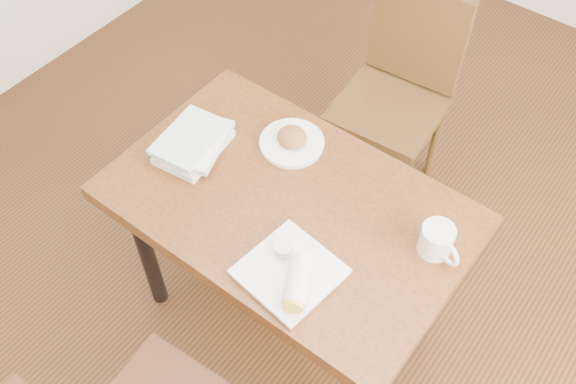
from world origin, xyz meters
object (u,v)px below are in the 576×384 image
Objects in this scene: table at (288,219)px; plate_burrito at (292,275)px; book_stack at (194,143)px; chair_far at (400,84)px; plate_scone at (292,141)px; coffee_mug at (438,240)px.

table is 0.31m from plate_burrito.
book_stack is (-0.56, 0.20, 0.01)m from plate_burrito.
plate_burrito is (0.28, -1.11, 0.23)m from chair_far.
plate_scone is 1.53× the size of coffee_mug.
coffee_mug reaches higher than book_stack.
chair_far is at bearing 86.83° from plate_scone.
plate_burrito is at bearing -19.72° from book_stack.
plate_scone is at bearing 40.90° from book_stack.
plate_burrito is 0.99× the size of book_stack.
book_stack is (-0.38, -0.01, 0.13)m from table.
coffee_mug is at bearing -54.19° from chair_far.
chair_far is 4.32× the size of plate_scone.
book_stack is at bearing -139.10° from plate_scone.
book_stack is at bearing -107.50° from chair_far.
book_stack is (-0.84, -0.14, -0.02)m from coffee_mug.
plate_scone is 0.33m from book_stack.
plate_scone is (-0.04, -0.69, 0.22)m from chair_far.
coffee_mug reaches higher than plate_scone.
coffee_mug is at bearing -7.53° from plate_scone.
table is at bearing 129.70° from plate_burrito.
coffee_mug reaches higher than plate_burrito.
table is 1.18× the size of chair_far.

